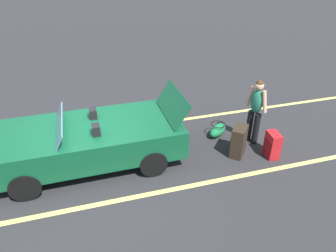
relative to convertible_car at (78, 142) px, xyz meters
The scene contains 8 objects.
ground_plane 0.62m from the convertible_car, behind, with size 80.00×80.00×0.00m, color #28282B.
lot_line_near 1.44m from the convertible_car, 98.65° to the right, with size 18.00×0.12×0.01m, color #EAE066.
lot_line_mid 1.53m from the convertible_car, 98.08° to the left, with size 18.00×0.12×0.01m, color #EAE066.
convertible_car is the anchor object (origin of this frame).
suitcase_large_black 3.63m from the convertible_car, 169.66° to the left, with size 0.53×0.54×0.74m.
suitcase_medium_bright 4.39m from the convertible_car, 167.80° to the left, with size 0.30×0.43×0.62m.
duffel_bag 3.50m from the convertible_car, behind, with size 0.69×0.63×0.34m.
traveler_person 4.18m from the convertible_car, behind, with size 0.33×0.59×1.65m.
Camera 1 is at (-0.13, 5.91, 4.31)m, focal length 32.87 mm.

